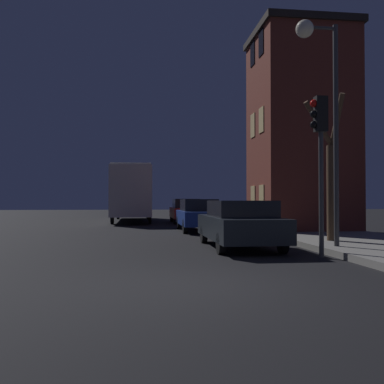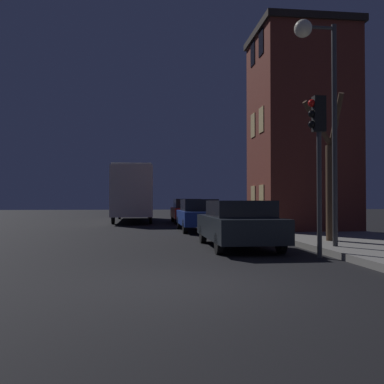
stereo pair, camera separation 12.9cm
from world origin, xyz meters
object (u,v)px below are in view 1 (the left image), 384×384
object	(u,v)px
traffic_light	(320,142)
car_near_lane	(239,223)
car_far_lane	(185,210)
bare_tree	(331,177)
bus	(132,190)
car_mid_lane	(198,214)
streetlamp	(320,80)

from	to	relation	value
traffic_light	car_near_lane	distance (m)	3.62
car_far_lane	car_near_lane	bearing A→B (deg)	-89.53
bare_tree	car_far_lane	bearing A→B (deg)	102.39
bare_tree	bus	bearing A→B (deg)	110.88
car_near_lane	car_mid_lane	bearing A→B (deg)	92.36
car_mid_lane	car_far_lane	bearing A→B (deg)	88.59
car_near_lane	car_far_lane	world-z (taller)	car_far_lane
streetlamp	bare_tree	xyz separation A→B (m)	(1.04, 1.56, -2.63)
car_mid_lane	car_near_lane	bearing A→B (deg)	-87.64
traffic_light	car_mid_lane	bearing A→B (deg)	100.60
traffic_light	car_mid_lane	distance (m)	10.04
car_mid_lane	bare_tree	bearing A→B (deg)	-64.78
streetlamp	car_far_lane	size ratio (longest dim) A/B	1.44
car_far_lane	traffic_light	bearing A→B (deg)	-84.51
traffic_light	car_mid_lane	size ratio (longest dim) A/B	0.90
bare_tree	car_mid_lane	size ratio (longest dim) A/B	1.00
bus	car_near_lane	distance (m)	17.80
streetlamp	car_mid_lane	xyz separation A→B (m)	(-2.28, 8.61, -4.03)
streetlamp	traffic_light	world-z (taller)	streetlamp
bus	car_mid_lane	bearing A→B (deg)	-72.28
streetlamp	bus	size ratio (longest dim) A/B	0.57
streetlamp	car_far_lane	xyz separation A→B (m)	(-2.10, 15.86, -4.01)
bus	car_near_lane	size ratio (longest dim) A/B	2.36
car_near_lane	bare_tree	bearing A→B (deg)	2.42
bare_tree	car_far_lane	xyz separation A→B (m)	(-3.14, 14.30, -1.38)
traffic_light	bare_tree	xyz separation A→B (m)	(1.52, 2.58, -0.75)
car_near_lane	car_far_lane	size ratio (longest dim) A/B	1.08
streetlamp	bare_tree	distance (m)	3.23
car_mid_lane	car_far_lane	size ratio (longest dim) A/B	1.04
streetlamp	car_near_lane	xyz separation A→B (m)	(-1.98, 1.43, -4.06)
bus	car_far_lane	size ratio (longest dim) A/B	2.55
traffic_light	bus	xyz separation A→B (m)	(-5.06, 19.84, -0.78)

